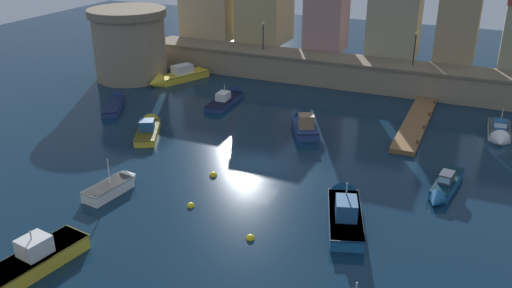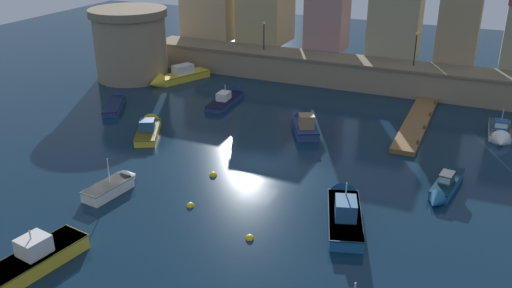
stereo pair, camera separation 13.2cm
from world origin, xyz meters
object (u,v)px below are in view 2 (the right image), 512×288
Objects in this scene: moored_boat_7 at (116,102)px; moored_boat_10 at (20,268)px; quay_lamp_1 at (416,43)px; moored_boat_3 at (149,127)px; moored_boat_2 at (115,185)px; mooring_buoy_1 at (190,206)px; fortress_tower at (131,43)px; mooring_buoy_2 at (250,239)px; moored_boat_9 at (176,77)px; moored_boat_0 at (500,134)px; moored_boat_4 at (304,124)px; moored_boat_11 at (344,208)px; mooring_buoy_0 at (213,175)px; quay_lamp_0 at (264,31)px; moored_boat_5 at (230,97)px; moored_boat_6 at (444,187)px.

moored_boat_10 is at bearing 178.77° from moored_boat_7.
moored_boat_3 is (-18.02, -19.27, -4.64)m from quay_lamp_1.
moored_boat_2 reaches higher than mooring_buoy_1.
fortress_tower is 16.43× the size of mooring_buoy_2.
fortress_tower is 1.11× the size of moored_boat_9.
quay_lamp_1 is at bearing -19.31° from moored_boat_2.
fortress_tower is 16.58m from moored_boat_3.
moored_boat_0 is 10.81× the size of mooring_buoy_1.
moored_boat_9 is (-9.35, 22.55, 0.12)m from moored_boat_2.
moored_boat_11 is (6.85, -12.25, 0.02)m from moored_boat_4.
moored_boat_0 is at bearing -96.44° from moored_boat_3.
moored_boat_7 is 17.81m from mooring_buoy_0.
fortress_tower is 1.18× the size of moored_boat_10.
quay_lamp_0 is 0.49× the size of moored_boat_3.
moored_boat_10 is 13.04× the size of mooring_buoy_0.
mooring_buoy_0 is (-17.89, -15.38, -0.37)m from moored_boat_0.
moored_boat_0 is 30.19m from moored_boat_2.
moored_boat_3 is at bearing 46.12° from moored_boat_9.
moored_boat_5 is at bearing -86.90° from quay_lamp_0.
moored_boat_6 is 32.33m from moored_boat_9.
moored_boat_7 is 0.82× the size of moored_boat_11.
moored_boat_3 is 12.84m from moored_boat_4.
moored_boat_11 is (28.92, -19.02, -3.27)m from fortress_tower.
moored_boat_10 is (10.72, -31.95, 0.02)m from moored_boat_9.
moored_boat_3 reaches higher than moored_boat_6.
mooring_buoy_2 is (-3.75, -30.46, -5.04)m from quay_lamp_1.
moored_boat_7 is (-30.10, 5.37, -0.11)m from moored_boat_6.
quay_lamp_0 is 0.44× the size of moored_boat_5.
quay_lamp_1 is 24.76m from moored_boat_9.
moored_boat_0 is (37.08, -2.07, -3.42)m from fortress_tower.
moored_boat_2 reaches higher than moored_boat_10.
quay_lamp_1 reaches higher than quay_lamp_0.
moored_boat_9 is 33.70m from moored_boat_10.
quay_lamp_0 is at bearing -33.58° from moored_boat_3.
mooring_buoy_0 reaches higher than mooring_buoy_1.
moored_boat_3 is 18.14m from mooring_buoy_2.
moored_boat_0 is at bearing -20.05° from quay_lamp_0.
moored_boat_10 is at bearing -113.47° from mooring_buoy_1.
quay_lamp_1 is 0.48× the size of moored_boat_10.
moored_boat_9 is 26.87m from mooring_buoy_1.
moored_boat_11 is at bearing -177.77° from moored_boat_4.
moored_boat_10 is at bearing 41.74° from moored_boat_9.
moored_boat_11 is at bearing 73.80° from moored_boat_9.
moored_boat_6 is at bearing -128.38° from moored_boat_7.
fortress_tower reaches higher than quay_lamp_1.
mooring_buoy_0 is (-14.86, -3.83, -0.41)m from moored_boat_6.
quay_lamp_0 is at bearing 180.00° from quay_lamp_1.
moored_boat_0 is at bearing -46.36° from quay_lamp_1.
quay_lamp_1 is 0.56× the size of moored_boat_6.
mooring_buoy_2 is (11.75, -20.97, -0.35)m from moored_boat_5.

